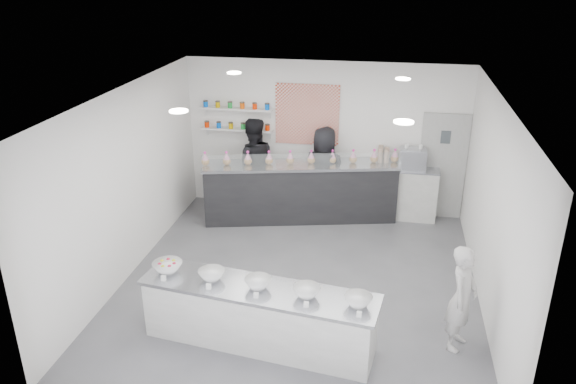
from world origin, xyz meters
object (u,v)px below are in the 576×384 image
(back_bar, at_px, (300,192))
(staff_left, at_px, (253,165))
(staff_right, at_px, (324,173))
(prep_counter, at_px, (259,316))
(espresso_ledge, at_px, (401,193))
(woman_prep, at_px, (462,298))
(espresso_machine, at_px, (413,159))

(back_bar, height_order, staff_left, staff_left)
(back_bar, xyz_separation_m, staff_right, (0.42, 0.25, 0.33))
(prep_counter, bearing_deg, back_bar, 98.83)
(back_bar, height_order, espresso_ledge, back_bar)
(espresso_ledge, bearing_deg, woman_prep, -79.03)
(woman_prep, bearing_deg, espresso_machine, 30.79)
(woman_prep, bearing_deg, back_bar, 59.70)
(espresso_machine, relative_size, staff_right, 0.28)
(espresso_ledge, xyz_separation_m, espresso_machine, (0.17, 0.00, 0.71))
(espresso_ledge, bearing_deg, staff_right, -173.17)
(espresso_ledge, relative_size, staff_right, 0.77)
(espresso_machine, height_order, woman_prep, woman_prep)
(staff_left, relative_size, staff_right, 1.06)
(staff_right, bearing_deg, prep_counter, 93.83)
(back_bar, xyz_separation_m, staff_left, (-1.00, 0.25, 0.39))
(woman_prep, height_order, staff_left, staff_left)
(back_bar, distance_m, staff_right, 0.59)
(prep_counter, bearing_deg, staff_left, 112.15)
(back_bar, distance_m, staff_left, 1.10)
(espresso_ledge, distance_m, woman_prep, 4.00)
(back_bar, relative_size, staff_left, 1.93)
(prep_counter, height_order, espresso_ledge, espresso_ledge)
(back_bar, bearing_deg, espresso_ledge, -0.68)
(espresso_ledge, xyz_separation_m, staff_right, (-1.50, -0.18, 0.39))
(espresso_machine, distance_m, staff_left, 3.11)
(back_bar, bearing_deg, woman_prep, -65.88)
(woman_prep, xyz_separation_m, staff_left, (-3.68, 3.74, 0.23))
(staff_left, bearing_deg, back_bar, 148.59)
(back_bar, relative_size, woman_prep, 2.55)
(back_bar, height_order, staff_right, staff_right)
(prep_counter, height_order, woman_prep, woman_prep)
(staff_right, bearing_deg, woman_prep, 129.42)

